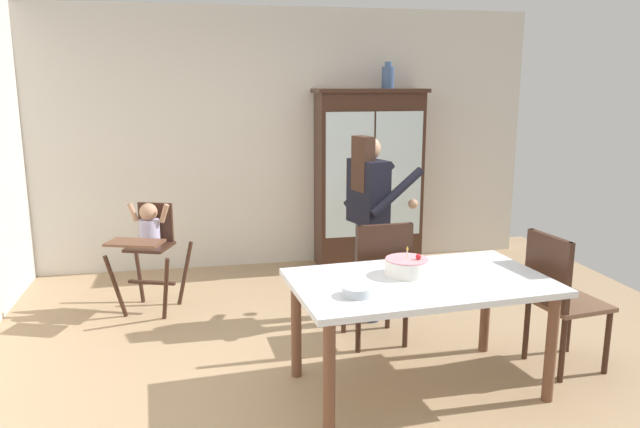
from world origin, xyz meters
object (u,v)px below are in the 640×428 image
at_px(china_cabinet, 368,178).
at_px(dining_table, 420,293).
at_px(high_chair_with_toddler, 149,237).
at_px(birthday_cake, 407,267).
at_px(dining_chair_far_side, 379,275).
at_px(dining_chair_right_end, 558,292).
at_px(serving_bowl, 357,291).
at_px(adult_person, 369,205).
at_px(ceramic_vase, 388,77).

distance_m(china_cabinet, dining_table, 2.78).
distance_m(china_cabinet, high_chair_with_toddler, 2.42).
relative_size(birthday_cake, dining_chair_far_side, 0.29).
bearing_deg(dining_chair_right_end, china_cabinet, 4.81).
height_order(serving_bowl, dining_chair_far_side, dining_chair_far_side).
bearing_deg(dining_chair_right_end, high_chair_with_toddler, 51.21).
bearing_deg(dining_chair_right_end, birthday_cake, 80.96).
relative_size(dining_table, serving_bowl, 9.31).
distance_m(high_chair_with_toddler, birthday_cake, 2.39).
relative_size(high_chair_with_toddler, adult_person, 0.62).
height_order(china_cabinet, serving_bowl, china_cabinet).
bearing_deg(serving_bowl, high_chair_with_toddler, 123.36).
xyz_separation_m(china_cabinet, dining_table, (-0.44, -2.73, -0.29)).
xyz_separation_m(dining_table, dining_chair_far_side, (-0.06, 0.68, -0.10)).
distance_m(china_cabinet, birthday_cake, 2.68).
distance_m(china_cabinet, dining_chair_right_end, 2.74).
bearing_deg(dining_chair_right_end, dining_table, 86.73).
xyz_separation_m(birthday_cake, dining_chair_far_side, (-0.00, 0.58, -0.24)).
distance_m(high_chair_with_toddler, dining_table, 2.50).
bearing_deg(dining_chair_right_end, ceramic_vase, 0.77).
bearing_deg(serving_bowl, dining_chair_right_end, 10.94).
height_order(adult_person, birthday_cake, adult_person).
height_order(high_chair_with_toddler, serving_bowl, high_chair_with_toddler).
distance_m(china_cabinet, dining_chair_far_side, 2.14).
distance_m(adult_person, serving_bowl, 1.53).
xyz_separation_m(birthday_cake, dining_chair_right_end, (1.07, -0.03, -0.24)).
relative_size(adult_person, dining_table, 0.91).
bearing_deg(dining_table, ceramic_vase, 77.01).
bearing_deg(dining_table, birthday_cake, 117.85).
height_order(serving_bowl, dining_chair_right_end, dining_chair_right_end).
height_order(china_cabinet, high_chair_with_toddler, china_cabinet).
bearing_deg(high_chair_with_toddler, dining_chair_right_end, -11.11).
bearing_deg(dining_chair_far_side, adult_person, -100.18).
height_order(birthday_cake, dining_chair_far_side, dining_chair_far_side).
bearing_deg(adult_person, high_chair_with_toddler, 56.45).
relative_size(china_cabinet, serving_bowl, 10.45).
relative_size(adult_person, dining_chair_far_side, 1.59).
relative_size(dining_table, birthday_cake, 5.99).
height_order(china_cabinet, ceramic_vase, ceramic_vase).
bearing_deg(adult_person, china_cabinet, -32.59).
height_order(birthday_cake, serving_bowl, birthday_cake).
relative_size(china_cabinet, dining_chair_far_side, 1.96).
relative_size(ceramic_vase, high_chair_with_toddler, 0.28).
distance_m(adult_person, dining_chair_far_side, 0.69).
xyz_separation_m(china_cabinet, adult_person, (-0.43, -1.50, 0.02)).
xyz_separation_m(ceramic_vase, dining_table, (-0.63, -2.73, -1.35)).
height_order(ceramic_vase, dining_table, ceramic_vase).
bearing_deg(dining_chair_far_side, dining_table, 91.92).
bearing_deg(high_chair_with_toddler, dining_chair_far_side, -12.22).
relative_size(china_cabinet, birthday_cake, 6.72).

